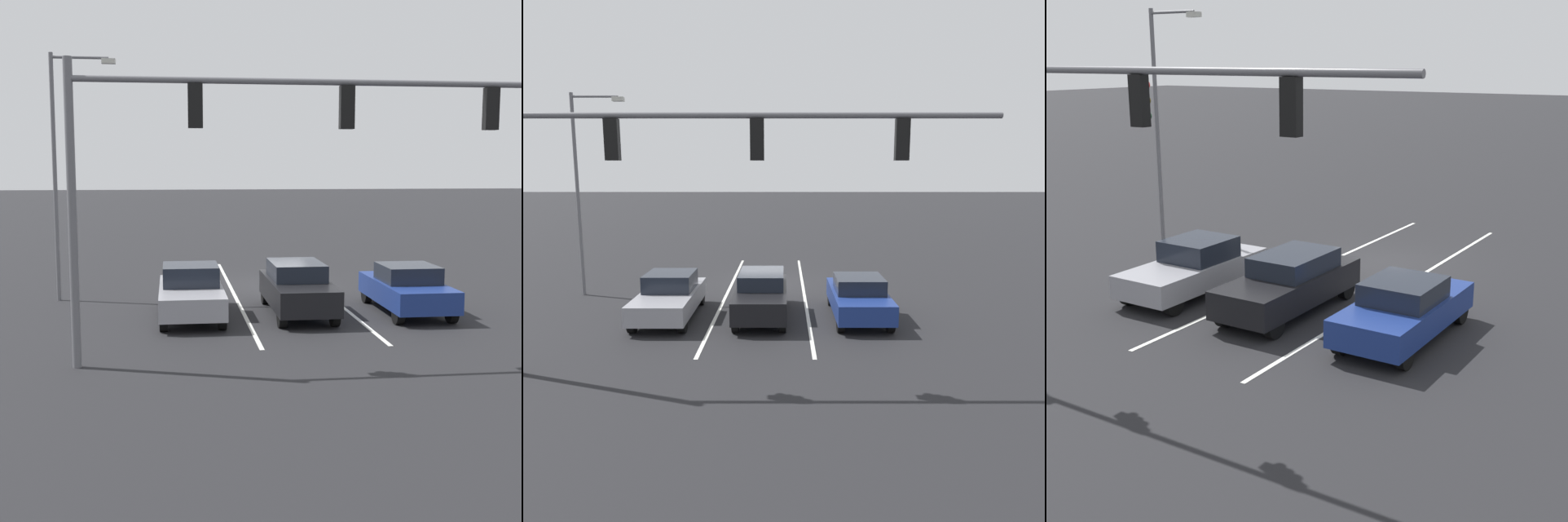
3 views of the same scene
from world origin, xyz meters
TOP-DOWN VIEW (x-y plane):
  - ground_plane at (0.00, 0.00)m, footprint 240.00×240.00m
  - lane_stripe_left_divider at (-1.62, 1.96)m, footprint 0.12×15.92m
  - lane_stripe_center_divider at (1.62, 1.96)m, footprint 0.12×15.92m
  - car_gray_rightlane_front at (3.22, 5.72)m, footprint 1.85×4.66m
  - car_black_midlane_front at (0.01, 5.64)m, footprint 1.75×4.71m
  - car_navy_leftlane_front at (-3.37, 5.81)m, footprint 1.84×4.48m
  - traffic_signal_gantry at (2.02, 10.91)m, footprint 11.82×0.37m
  - street_lamp_right_shoulder at (7.30, 2.43)m, footprint 2.12×0.24m

SIDE VIEW (x-z plane):
  - ground_plane at x=0.00m, z-range 0.00..0.00m
  - lane_stripe_left_divider at x=-1.62m, z-range 0.00..0.01m
  - lane_stripe_center_divider at x=1.62m, z-range 0.00..0.01m
  - car_navy_leftlane_front at x=-3.37m, z-range 0.01..1.49m
  - car_gray_rightlane_front at x=3.22m, z-range -0.01..1.53m
  - car_black_midlane_front at x=0.01m, z-range 0.03..1.60m
  - street_lamp_right_shoulder at x=7.30m, z-range 0.64..8.73m
  - traffic_signal_gantry at x=2.02m, z-range 1.71..8.45m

